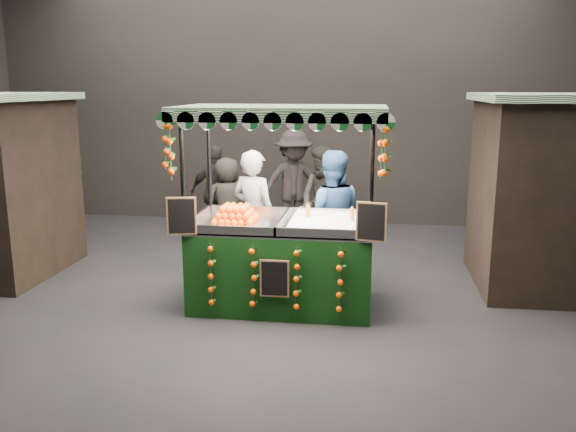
# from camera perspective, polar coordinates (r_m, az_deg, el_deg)

# --- Properties ---
(ground) EXTENTS (12.00, 12.00, 0.00)m
(ground) POSITION_cam_1_polar(r_m,az_deg,el_deg) (7.46, -4.39, -8.91)
(ground) COLOR black
(ground) RESTS_ON ground
(market_hall) EXTENTS (12.10, 10.10, 5.05)m
(market_hall) POSITION_cam_1_polar(r_m,az_deg,el_deg) (6.99, -4.87, 17.90)
(market_hall) COLOR black
(market_hall) RESTS_ON ground
(juice_stall) EXTENTS (2.55, 1.50, 2.47)m
(juice_stall) POSITION_cam_1_polar(r_m,az_deg,el_deg) (7.35, -0.48, -2.91)
(juice_stall) COLOR black
(juice_stall) RESTS_ON ground
(vendor_grey) EXTENTS (0.79, 0.67, 1.84)m
(vendor_grey) POSITION_cam_1_polar(r_m,az_deg,el_deg) (8.34, -3.28, 0.02)
(vendor_grey) COLOR gray
(vendor_grey) RESTS_ON ground
(vendor_blue) EXTENTS (0.95, 0.77, 1.85)m
(vendor_blue) POSITION_cam_1_polar(r_m,az_deg,el_deg) (8.22, 4.11, -0.14)
(vendor_blue) COLOR navy
(vendor_blue) RESTS_ON ground
(shopper_0) EXTENTS (0.78, 0.58, 1.92)m
(shopper_0) POSITION_cam_1_polar(r_m,az_deg,el_deg) (11.09, -20.35, 2.55)
(shopper_0) COLOR #292221
(shopper_0) RESTS_ON ground
(shopper_1) EXTENTS (1.08, 1.02, 1.76)m
(shopper_1) POSITION_cam_1_polar(r_m,az_deg,el_deg) (9.59, 3.44, 1.37)
(shopper_1) COLOR black
(shopper_1) RESTS_ON ground
(shopper_2) EXTENTS (1.03, 0.53, 1.69)m
(shopper_2) POSITION_cam_1_polar(r_m,az_deg,el_deg) (10.57, -6.80, 2.16)
(shopper_2) COLOR #2D2625
(shopper_2) RESTS_ON ground
(shopper_3) EXTENTS (1.42, 1.12, 1.93)m
(shopper_3) POSITION_cam_1_polar(r_m,az_deg,el_deg) (10.79, 0.55, 3.08)
(shopper_3) COLOR #292221
(shopper_3) RESTS_ON ground
(shopper_4) EXTENTS (0.90, 0.83, 1.54)m
(shopper_4) POSITION_cam_1_polar(r_m,az_deg,el_deg) (10.09, -5.80, 1.24)
(shopper_4) COLOR #2D2924
(shopper_4) RESTS_ON ground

